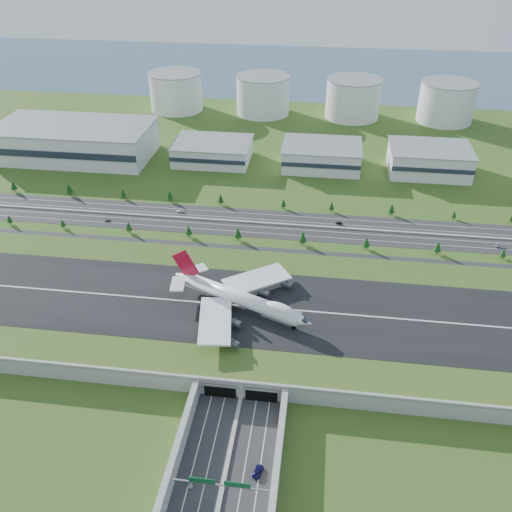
# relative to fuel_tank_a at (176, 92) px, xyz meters

# --- Properties ---
(ground) EXTENTS (1200.00, 1200.00, 0.00)m
(ground) POSITION_rel_fuel_tank_a_xyz_m (120.00, -310.00, -17.50)
(ground) COLOR #2E4B17
(ground) RESTS_ON ground
(airfield_deck) EXTENTS (520.00, 100.00, 9.20)m
(airfield_deck) POSITION_rel_fuel_tank_a_xyz_m (120.00, -310.09, -13.38)
(airfield_deck) COLOR gray
(airfield_deck) RESTS_ON ground
(underpass_road) EXTENTS (38.80, 120.40, 8.00)m
(underpass_road) POSITION_rel_fuel_tank_a_xyz_m (120.00, -409.42, -14.07)
(underpass_road) COLOR #28282B
(underpass_road) RESTS_ON ground
(sign_gantry_near) EXTENTS (38.70, 0.70, 9.80)m
(sign_gantry_near) POSITION_rel_fuel_tank_a_xyz_m (120.00, -405.04, -10.55)
(sign_gantry_near) COLOR gray
(sign_gantry_near) RESTS_ON ground
(north_expressway) EXTENTS (560.00, 36.00, 0.12)m
(north_expressway) POSITION_rel_fuel_tank_a_xyz_m (120.00, -215.00, -17.44)
(north_expressway) COLOR #28282B
(north_expressway) RESTS_ON ground
(tree_row) EXTENTS (500.25, 48.62, 8.26)m
(tree_row) POSITION_rel_fuel_tank_a_xyz_m (130.81, -214.18, -12.92)
(tree_row) COLOR #3D2819
(tree_row) RESTS_ON ground
(hangar_west) EXTENTS (120.00, 60.00, 25.00)m
(hangar_west) POSITION_rel_fuel_tank_a_xyz_m (-50.00, -125.00, -5.00)
(hangar_west) COLOR silver
(hangar_west) RESTS_ON ground
(hangar_mid_a) EXTENTS (58.00, 42.00, 15.00)m
(hangar_mid_a) POSITION_rel_fuel_tank_a_xyz_m (60.00, -120.00, -10.00)
(hangar_mid_a) COLOR silver
(hangar_mid_a) RESTS_ON ground
(hangar_mid_b) EXTENTS (58.00, 42.00, 17.00)m
(hangar_mid_b) POSITION_rel_fuel_tank_a_xyz_m (145.00, -120.00, -9.00)
(hangar_mid_b) COLOR silver
(hangar_mid_b) RESTS_ON ground
(hangar_mid_c) EXTENTS (58.00, 42.00, 19.00)m
(hangar_mid_c) POSITION_rel_fuel_tank_a_xyz_m (225.00, -120.00, -8.00)
(hangar_mid_c) COLOR silver
(hangar_mid_c) RESTS_ON ground
(fuel_tank_a) EXTENTS (50.00, 50.00, 35.00)m
(fuel_tank_a) POSITION_rel_fuel_tank_a_xyz_m (0.00, 0.00, 0.00)
(fuel_tank_a) COLOR white
(fuel_tank_a) RESTS_ON ground
(fuel_tank_b) EXTENTS (50.00, 50.00, 35.00)m
(fuel_tank_b) POSITION_rel_fuel_tank_a_xyz_m (85.00, 0.00, 0.00)
(fuel_tank_b) COLOR white
(fuel_tank_b) RESTS_ON ground
(fuel_tank_c) EXTENTS (50.00, 50.00, 35.00)m
(fuel_tank_c) POSITION_rel_fuel_tank_a_xyz_m (170.00, 0.00, 0.00)
(fuel_tank_c) COLOR white
(fuel_tank_c) RESTS_ON ground
(fuel_tank_d) EXTENTS (50.00, 50.00, 35.00)m
(fuel_tank_d) POSITION_rel_fuel_tank_a_xyz_m (255.00, 0.00, 0.00)
(fuel_tank_d) COLOR white
(fuel_tank_d) RESTS_ON ground
(bay_water) EXTENTS (1200.00, 260.00, 0.06)m
(bay_water) POSITION_rel_fuel_tank_a_xyz_m (120.00, 170.00, -17.47)
(bay_water) COLOR #3D5974
(bay_water) RESTS_ON ground
(boeing_747) EXTENTS (71.98, 66.61, 23.63)m
(boeing_747) POSITION_rel_fuel_tank_a_xyz_m (112.27, -312.33, -2.83)
(boeing_747) COLOR white
(boeing_747) RESTS_ON airfield_deck
(car_0) EXTENTS (2.70, 4.50, 1.43)m
(car_0) POSITION_rel_fuel_tank_a_xyz_m (108.70, -401.34, -16.66)
(car_0) COLOR #B4B5B9
(car_0) RESTS_ON ground
(car_2) EXTENTS (4.19, 6.52, 1.67)m
(car_2) POSITION_rel_fuel_tank_a_xyz_m (131.49, -393.73, -16.54)
(car_2) COLOR #120E48
(car_2) RESTS_ON ground
(car_4) EXTENTS (4.18, 2.87, 1.32)m
(car_4) POSITION_rel_fuel_tank_a_xyz_m (12.48, -225.27, -16.72)
(car_4) COLOR #5B5A60
(car_4) RESTS_ON ground
(car_5) EXTENTS (4.43, 2.23, 1.39)m
(car_5) POSITION_rel_fuel_tank_a_xyz_m (159.17, -209.37, -16.68)
(car_5) COLOR black
(car_5) RESTS_ON ground
(car_6) EXTENTS (5.31, 3.07, 1.39)m
(car_6) POSITION_rel_fuel_tank_a_xyz_m (253.78, -225.34, -16.68)
(car_6) COLOR #ABACB0
(car_6) RESTS_ON ground
(car_7) EXTENTS (5.31, 2.56, 1.49)m
(car_7) POSITION_rel_fuel_tank_a_xyz_m (55.37, -207.48, -16.64)
(car_7) COLOR silver
(car_7) RESTS_ON ground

